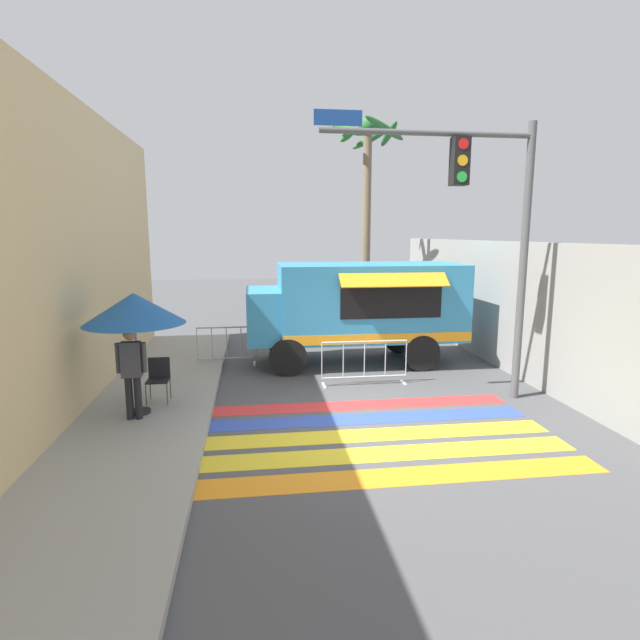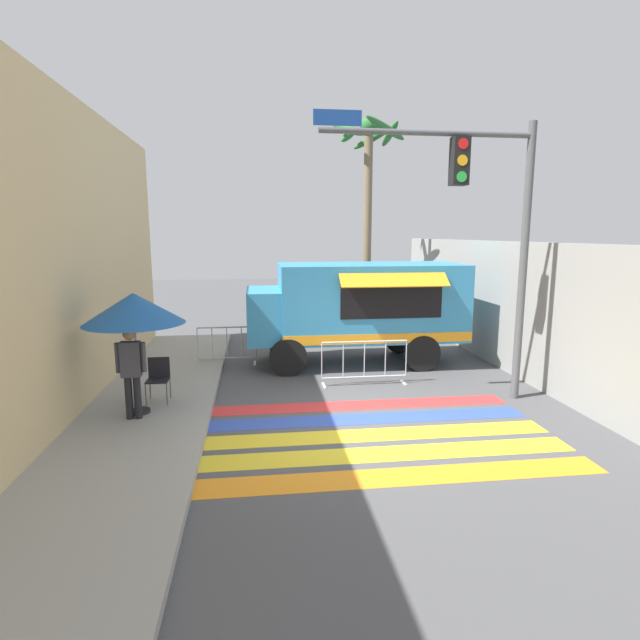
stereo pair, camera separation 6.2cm
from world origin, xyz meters
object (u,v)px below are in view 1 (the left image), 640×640
barricade_front (364,363)px  barricade_side (227,347)px  patio_umbrella (134,309)px  palm_tree (367,179)px  food_truck (354,304)px  vendor_person (132,368)px  folding_chair (159,375)px  traffic_signal_pole (485,210)px

barricade_front → barricade_side: same height
patio_umbrella → palm_tree: (5.94, 7.50, 3.11)m
patio_umbrella → barricade_side: patio_umbrella is taller
barricade_side → barricade_front: bearing=-34.2°
palm_tree → food_truck: bearing=-107.1°
barricade_front → palm_tree: (1.34, 5.89, 4.69)m
barricade_side → patio_umbrella: bearing=-110.3°
patio_umbrella → vendor_person: size_ratio=1.35×
folding_chair → food_truck: bearing=20.9°
food_truck → patio_umbrella: food_truck is taller
vendor_person → traffic_signal_pole: bearing=17.7°
patio_umbrella → traffic_signal_pole: bearing=2.5°
vendor_person → food_truck: bearing=51.7°
traffic_signal_pole → barricade_side: (-5.29, 3.49, -3.39)m
patio_umbrella → barricade_front: size_ratio=1.13×
vendor_person → palm_tree: palm_tree is taller
folding_chair → barricade_side: barricade_side is taller
patio_umbrella → palm_tree: bearing=51.6°
folding_chair → palm_tree: bearing=38.2°
traffic_signal_pole → barricade_front: size_ratio=2.85×
barricade_front → traffic_signal_pole: bearing=-32.3°
food_truck → palm_tree: palm_tree is taller
vendor_person → patio_umbrella: bearing=95.4°
patio_umbrella → folding_chair: (0.23, 0.67, -1.44)m
barricade_side → palm_tree: size_ratio=0.22×
palm_tree → folding_chair: bearing=-129.9°
food_truck → vendor_person: (-4.78, -3.86, -0.50)m
patio_umbrella → barricade_side: 4.34m
food_truck → traffic_signal_pole: size_ratio=0.99×
traffic_signal_pole → vendor_person: traffic_signal_pole is taller
patio_umbrella → palm_tree: palm_tree is taller
food_truck → traffic_signal_pole: traffic_signal_pole is taller
traffic_signal_pole → palm_tree: palm_tree is taller
traffic_signal_pole → food_truck: bearing=120.6°
palm_tree → barricade_front: bearing=-102.8°
food_truck → traffic_signal_pole: 4.45m
traffic_signal_pole → folding_chair: traffic_signal_pole is taller
food_truck → folding_chair: size_ratio=6.51×
patio_umbrella → barricade_front: patio_umbrella is taller
patio_umbrella → vendor_person: (-0.04, -0.29, -1.01)m
folding_chair → barricade_front: (4.38, 0.93, -0.14)m
traffic_signal_pole → vendor_person: bearing=-175.1°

